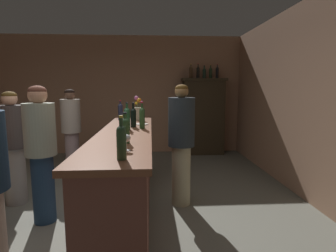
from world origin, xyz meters
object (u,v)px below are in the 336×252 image
Objects in this scene: wine_bottle_merlot at (127,118)px; flower_arrangement at (138,110)px; wine_glass_mid at (126,139)px; cheese_plate at (142,124)px; wine_glass_front at (125,122)px; wine_bottle_syrah at (125,129)px; wine_bottle_rose at (142,117)px; wine_bottle_riesling at (121,140)px; display_bottle_midright at (211,72)px; bar_counter at (127,173)px; display_bottle_midleft at (198,72)px; bartender at (181,140)px; display_cabinet at (203,115)px; patron_in_grey at (71,129)px; patron_by_cabinet at (13,144)px; display_bottle_left at (191,72)px; patron_near_entrance at (41,148)px; wine_bottle_chardonnay at (133,117)px; display_bottle_center at (204,73)px; display_bottle_right at (217,72)px; wine_bottle_malbec at (120,111)px.

flower_arrangement is at bearing 84.77° from wine_bottle_merlot.
wine_glass_mid reaches higher than cheese_plate.
wine_glass_front is 1.00m from wine_glass_mid.
wine_bottle_syrah is 0.83m from wine_bottle_merlot.
flower_arrangement is (-0.09, 0.92, 0.00)m from wine_bottle_rose.
wine_glass_mid is (0.04, -0.31, -0.03)m from wine_bottle_syrah.
wine_bottle_syrah is at bearing -91.23° from flower_arrangement.
wine_bottle_riesling reaches higher than wine_bottle_syrah.
wine_bottle_syrah is 0.75× the size of flower_arrangement.
wine_glass_mid is 0.42× the size of display_bottle_midright.
bar_counter is 3.70m from display_bottle_midleft.
wine_bottle_syrah is (-0.13, -0.92, -0.02)m from wine_bottle_rose.
flower_arrangement is at bearing -46.33° from bartender.
patron_in_grey is at bearing -151.27° from display_cabinet.
patron_in_grey reaches higher than patron_by_cabinet.
wine_bottle_syrah is at bearing 65.68° from bartender.
wine_bottle_rose is 0.31m from wine_glass_front.
patron_near_entrance is (-2.21, -3.22, -1.07)m from display_bottle_left.
flower_arrangement is (0.00, 2.16, 0.06)m from wine_glass_mid.
bar_counter is 3.50m from display_cabinet.
wine_glass_mid is 1.58m from cheese_plate.
flower_arrangement is (0.10, 1.09, 0.68)m from bar_counter.
display_bottle_midright is at bearing -102.13° from bartender.
wine_bottle_riesling is at bearing -72.70° from patron_near_entrance.
wine_bottle_merlot is at bearing -12.88° from patron_near_entrance.
display_bottle_midright reaches higher than bar_counter.
wine_bottle_chardonnay is 0.96× the size of display_bottle_left.
patron_near_entrance reaches higher than patron_in_grey.
display_bottle_center is 0.18× the size of bartender.
wine_bottle_rose is 1.80m from patron_by_cabinet.
display_bottle_right is (1.86, 3.11, 1.41)m from bar_counter.
wine_bottle_merlot is (-0.08, 1.42, 0.01)m from wine_bottle_riesling.
wine_bottle_chardonnay is at bearing -122.25° from display_bottle_right.
display_bottle_midleft is 4.14m from patron_near_entrance.
wine_bottle_riesling is at bearing -89.33° from wine_bottle_chardonnay.
bar_counter is 8.34× the size of flower_arrangement.
wine_glass_mid is 0.78× the size of cheese_plate.
wine_glass_front is 1.67m from patron_by_cabinet.
display_bottle_center is at bearing 71.83° from wine_bottle_riesling.
display_bottle_left is (1.18, 3.88, 0.75)m from wine_bottle_syrah.
display_bottle_right is at bearing 25.65° from patron_near_entrance.
wine_bottle_syrah is 0.90× the size of display_bottle_midright.
wine_bottle_riesling is 1.82× the size of cheese_plate.
patron_by_cabinet is at bearing -140.61° from display_bottle_midright.
wine_glass_front is at bearing -3.78° from patron_by_cabinet.
display_bottle_midright is at bearing 62.83° from wine_bottle_rose.
wine_bottle_chardonnay is at bearing -117.48° from display_cabinet.
display_bottle_midright reaches higher than display_bottle_center.
display_bottle_midleft is (1.59, 2.05, 0.74)m from wine_bottle_malbec.
display_bottle_left is 0.62m from display_bottle_right.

